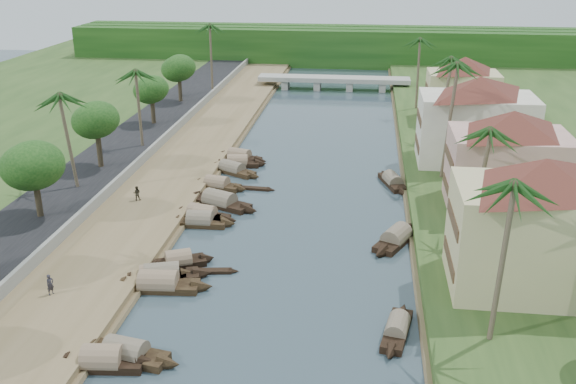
# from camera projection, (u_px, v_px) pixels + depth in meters

# --- Properties ---
(ground) EXTENTS (220.00, 220.00, 0.00)m
(ground) POSITION_uv_depth(u_px,v_px,m) (283.00, 273.00, 53.14)
(ground) COLOR #32434B
(ground) RESTS_ON ground
(left_bank) EXTENTS (10.00, 180.00, 0.80)m
(left_bank) POSITION_uv_depth(u_px,v_px,m) (168.00, 178.00, 73.33)
(left_bank) COLOR brown
(left_bank) RESTS_ON ground
(right_bank) EXTENTS (16.00, 180.00, 1.20)m
(right_bank) POSITION_uv_depth(u_px,v_px,m) (482.00, 190.00, 69.24)
(right_bank) COLOR #28441B
(right_bank) RESTS_ON ground
(road) EXTENTS (8.00, 180.00, 1.40)m
(road) POSITION_uv_depth(u_px,v_px,m) (96.00, 173.00, 74.20)
(road) COLOR black
(road) RESTS_ON ground
(retaining_wall) EXTENTS (0.40, 180.00, 1.10)m
(retaining_wall) POSITION_uv_depth(u_px,v_px,m) (132.00, 169.00, 73.47)
(retaining_wall) COLOR gray
(retaining_wall) RESTS_ON left_bank
(treeline) EXTENTS (120.00, 14.00, 8.00)m
(treeline) POSITION_uv_depth(u_px,v_px,m) (341.00, 46.00, 144.20)
(treeline) COLOR #123A0F
(treeline) RESTS_ON ground
(bridge) EXTENTS (28.00, 4.00, 2.40)m
(bridge) POSITION_uv_depth(u_px,v_px,m) (334.00, 80.00, 119.12)
(bridge) COLOR #9A9890
(bridge) RESTS_ON ground
(building_near) EXTENTS (14.85, 14.85, 10.20)m
(building_near) POSITION_uv_depth(u_px,v_px,m) (537.00, 224.00, 46.79)
(building_near) COLOR tan
(building_near) RESTS_ON right_bank
(building_mid) EXTENTS (14.11, 14.11, 9.70)m
(building_mid) POSITION_uv_depth(u_px,v_px,m) (508.00, 159.00, 61.57)
(building_mid) COLOR #D7A598
(building_mid) RESTS_ON right_bank
(building_far) EXTENTS (15.59, 15.59, 10.20)m
(building_far) POSITION_uv_depth(u_px,v_px,m) (476.00, 119.00, 74.55)
(building_far) COLOR white
(building_far) RESTS_ON right_bank
(building_distant) EXTENTS (12.62, 12.62, 9.20)m
(building_distant) POSITION_uv_depth(u_px,v_px,m) (462.00, 88.00, 93.12)
(building_distant) COLOR tan
(building_distant) RESTS_ON right_bank
(sampan_0) EXTENTS (8.18, 3.07, 2.12)m
(sampan_0) POSITION_uv_depth(u_px,v_px,m) (126.00, 353.00, 42.02)
(sampan_0) COLOR black
(sampan_0) RESTS_ON ground
(sampan_1) EXTENTS (7.57, 2.40, 2.22)m
(sampan_1) POSITION_uv_depth(u_px,v_px,m) (103.00, 361.00, 41.23)
(sampan_1) COLOR black
(sampan_1) RESTS_ON ground
(sampan_2) EXTENTS (8.95, 2.42, 2.32)m
(sampan_2) POSITION_uv_depth(u_px,v_px,m) (159.00, 284.00, 50.48)
(sampan_2) COLOR black
(sampan_2) RESTS_ON ground
(sampan_3) EXTENTS (8.33, 4.06, 2.21)m
(sampan_3) POSITION_uv_depth(u_px,v_px,m) (162.00, 276.00, 51.77)
(sampan_3) COLOR black
(sampan_3) RESTS_ON ground
(sampan_4) EXTENTS (7.08, 3.55, 2.01)m
(sampan_4) POSITION_uv_depth(u_px,v_px,m) (155.00, 276.00, 51.73)
(sampan_4) COLOR black
(sampan_4) RESTS_ON ground
(sampan_5) EXTENTS (6.38, 4.06, 2.05)m
(sampan_5) POSITION_uv_depth(u_px,v_px,m) (179.00, 262.00, 54.11)
(sampan_5) COLOR black
(sampan_5) RESTS_ON ground
(sampan_6) EXTENTS (7.17, 1.96, 2.15)m
(sampan_6) POSITION_uv_depth(u_px,v_px,m) (200.00, 221.00, 61.95)
(sampan_6) COLOR black
(sampan_6) RESTS_ON ground
(sampan_7) EXTENTS (7.99, 3.54, 2.10)m
(sampan_7) POSITION_uv_depth(u_px,v_px,m) (202.00, 215.00, 63.47)
(sampan_7) COLOR black
(sampan_7) RESTS_ON ground
(sampan_8) EXTENTS (6.27, 2.40, 1.94)m
(sampan_8) POSITION_uv_depth(u_px,v_px,m) (204.00, 217.00, 62.96)
(sampan_8) COLOR black
(sampan_8) RESTS_ON ground
(sampan_9) EXTENTS (9.55, 5.71, 2.41)m
(sampan_9) POSITION_uv_depth(u_px,v_px,m) (220.00, 202.00, 66.64)
(sampan_9) COLOR black
(sampan_9) RESTS_ON ground
(sampan_10) EXTENTS (7.57, 3.35, 2.07)m
(sampan_10) POSITION_uv_depth(u_px,v_px,m) (217.00, 185.00, 71.35)
(sampan_10) COLOR black
(sampan_10) RESTS_ON ground
(sampan_11) EXTENTS (7.42, 2.41, 2.11)m
(sampan_11) POSITION_uv_depth(u_px,v_px,m) (238.00, 163.00, 78.44)
(sampan_11) COLOR black
(sampan_11) RESTS_ON ground
(sampan_12) EXTENTS (8.24, 5.58, 2.06)m
(sampan_12) POSITION_uv_depth(u_px,v_px,m) (232.00, 170.00, 76.15)
(sampan_12) COLOR black
(sampan_12) RESTS_ON ground
(sampan_13) EXTENTS (7.94, 4.04, 2.15)m
(sampan_13) POSITION_uv_depth(u_px,v_px,m) (239.00, 157.00, 80.65)
(sampan_13) COLOR black
(sampan_13) RESTS_ON ground
(sampan_14) EXTENTS (2.74, 7.45, 1.83)m
(sampan_14) POSITION_uv_depth(u_px,v_px,m) (397.00, 329.00, 44.63)
(sampan_14) COLOR black
(sampan_14) RESTS_ON ground
(sampan_15) EXTENTS (5.37, 8.44, 2.28)m
(sampan_15) POSITION_uv_depth(u_px,v_px,m) (396.00, 238.00, 58.37)
(sampan_15) COLOR black
(sampan_15) RESTS_ON ground
(sampan_16) EXTENTS (3.85, 7.97, 1.97)m
(sampan_16) POSITION_uv_depth(u_px,v_px,m) (393.00, 181.00, 72.36)
(sampan_16) COLOR black
(sampan_16) RESTS_ON ground
(canoe_1) EXTENTS (4.60, 1.36, 0.73)m
(canoe_1) POSITION_uv_depth(u_px,v_px,m) (212.00, 271.00, 53.14)
(canoe_1) COLOR black
(canoe_1) RESTS_ON ground
(canoe_2) EXTENTS (5.02, 1.08, 0.72)m
(canoe_2) POSITION_uv_depth(u_px,v_px,m) (254.00, 189.00, 71.10)
(canoe_2) COLOR black
(canoe_2) RESTS_ON ground
(palm_0) EXTENTS (3.20, 3.20, 12.46)m
(palm_0) POSITION_uv_depth(u_px,v_px,m) (511.00, 188.00, 38.34)
(palm_0) COLOR brown
(palm_0) RESTS_ON ground
(palm_1) EXTENTS (3.20, 3.20, 11.37)m
(palm_1) POSITION_uv_depth(u_px,v_px,m) (483.00, 133.00, 53.36)
(palm_1) COLOR brown
(palm_1) RESTS_ON ground
(palm_2) EXTENTS (3.20, 3.20, 14.13)m
(palm_2) POSITION_uv_depth(u_px,v_px,m) (453.00, 67.00, 67.04)
(palm_2) COLOR brown
(palm_2) RESTS_ON ground
(palm_3) EXTENTS (3.20, 3.20, 12.27)m
(palm_3) POSITION_uv_depth(u_px,v_px,m) (446.00, 60.00, 81.54)
(palm_3) COLOR brown
(palm_3) RESTS_ON ground
(palm_5) EXTENTS (3.20, 3.20, 11.39)m
(palm_5) POSITION_uv_depth(u_px,v_px,m) (65.00, 97.00, 64.56)
(palm_5) COLOR brown
(palm_5) RESTS_ON ground
(palm_6) EXTENTS (3.20, 3.20, 11.03)m
(palm_6) POSITION_uv_depth(u_px,v_px,m) (136.00, 73.00, 78.59)
(palm_6) COLOR brown
(palm_6) RESTS_ON ground
(palm_7) EXTENTS (3.20, 3.20, 12.30)m
(palm_7) POSITION_uv_depth(u_px,v_px,m) (421.00, 41.00, 97.49)
(palm_7) COLOR brown
(palm_7) RESTS_ON ground
(palm_8) EXTENTS (3.20, 3.20, 12.83)m
(palm_8) POSITION_uv_depth(u_px,v_px,m) (210.00, 27.00, 107.75)
(palm_8) COLOR brown
(palm_8) RESTS_ON ground
(tree_2) EXTENTS (5.39, 5.39, 7.24)m
(tree_2) POSITION_uv_depth(u_px,v_px,m) (33.00, 166.00, 58.96)
(tree_2) COLOR #413625
(tree_2) RESTS_ON ground
(tree_3) EXTENTS (4.87, 4.87, 7.52)m
(tree_3) POSITION_uv_depth(u_px,v_px,m) (96.00, 121.00, 72.29)
(tree_3) COLOR #413625
(tree_3) RESTS_ON ground
(tree_4) EXTENTS (4.48, 4.48, 6.70)m
(tree_4) POSITION_uv_depth(u_px,v_px,m) (151.00, 90.00, 90.40)
(tree_4) COLOR #413625
(tree_4) RESTS_ON ground
(tree_5) EXTENTS (4.93, 4.93, 7.39)m
(tree_5) POSITION_uv_depth(u_px,v_px,m) (179.00, 69.00, 103.08)
(tree_5) COLOR #413625
(tree_5) RESTS_ON ground
(tree_6) EXTENTS (4.80, 4.80, 6.74)m
(tree_6) POSITION_uv_depth(u_px,v_px,m) (518.00, 122.00, 75.30)
(tree_6) COLOR #413625
(tree_6) RESTS_ON ground
(person_near) EXTENTS (0.63, 0.72, 1.65)m
(person_near) POSITION_uv_depth(u_px,v_px,m) (50.00, 285.00, 48.02)
(person_near) COLOR #2B2932
(person_near) RESTS_ON left_bank
(person_far) EXTENTS (0.85, 0.72, 1.54)m
(person_far) POSITION_uv_depth(u_px,v_px,m) (137.00, 193.00, 65.79)
(person_far) COLOR #2F2C21
(person_far) RESTS_ON left_bank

